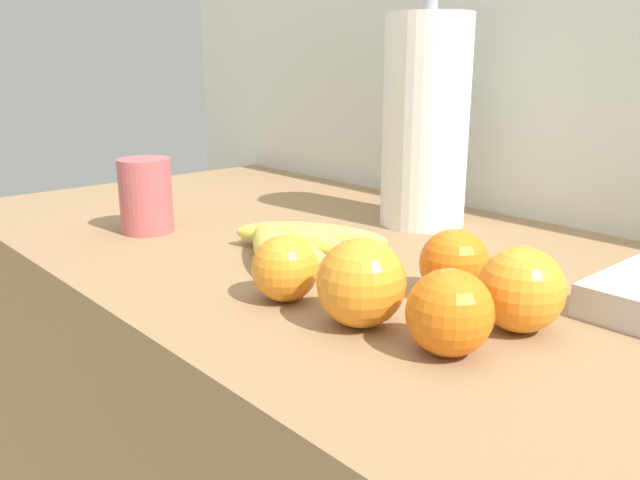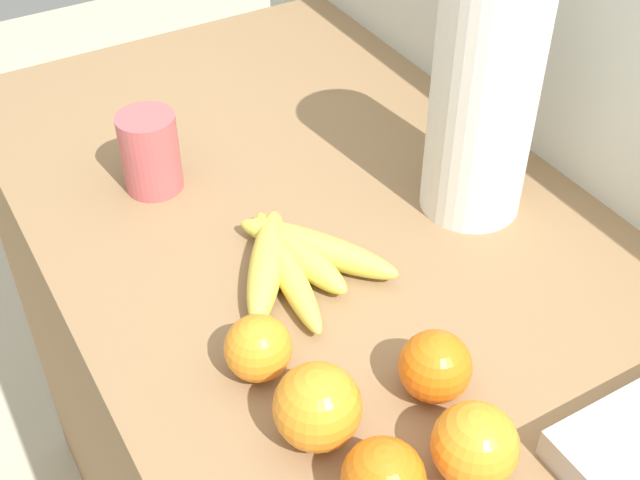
{
  "view_description": "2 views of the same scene",
  "coord_description": "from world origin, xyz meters",
  "px_view_note": "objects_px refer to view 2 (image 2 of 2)",
  "views": [
    {
      "loc": [
        0.33,
        -0.56,
        1.12
      ],
      "look_at": [
        -0.19,
        -0.09,
        0.92
      ],
      "focal_mm": 36.4,
      "sensor_mm": 36.0,
      "label": 1
    },
    {
      "loc": [
        0.36,
        -0.4,
        1.53
      ],
      "look_at": [
        -0.21,
        -0.07,
        0.97
      ],
      "focal_mm": 47.4,
      "sensor_mm": 36.0,
      "label": 2
    }
  ],
  "objects_px": {
    "orange_right": "(383,479)",
    "orange_back_right": "(475,445)",
    "orange_back_left": "(435,367)",
    "orange_front": "(317,407)",
    "orange_far_right": "(258,348)",
    "mug": "(150,152)",
    "banana_bunch": "(292,258)",
    "paper_towel_roll": "(483,99)"
  },
  "relations": [
    {
      "from": "orange_right",
      "to": "orange_back_right",
      "type": "relative_size",
      "value": 0.94
    },
    {
      "from": "orange_back_left",
      "to": "orange_right",
      "type": "xyz_separation_m",
      "value": [
        0.08,
        -0.11,
        0.0
      ]
    },
    {
      "from": "orange_front",
      "to": "orange_far_right",
      "type": "bearing_deg",
      "value": -173.19
    },
    {
      "from": "orange_far_right",
      "to": "mug",
      "type": "height_order",
      "value": "mug"
    },
    {
      "from": "banana_bunch",
      "to": "orange_right",
      "type": "xyz_separation_m",
      "value": [
        0.3,
        -0.08,
        0.02
      ]
    },
    {
      "from": "orange_right",
      "to": "orange_front",
      "type": "relative_size",
      "value": 0.89
    },
    {
      "from": "orange_right",
      "to": "orange_front",
      "type": "distance_m",
      "value": 0.09
    },
    {
      "from": "banana_bunch",
      "to": "orange_far_right",
      "type": "bearing_deg",
      "value": -41.32
    },
    {
      "from": "orange_back_left",
      "to": "mug",
      "type": "xyz_separation_m",
      "value": [
        -0.45,
        -0.11,
        0.02
      ]
    },
    {
      "from": "orange_back_right",
      "to": "paper_towel_roll",
      "type": "relative_size",
      "value": 0.24
    },
    {
      "from": "orange_front",
      "to": "mug",
      "type": "relative_size",
      "value": 0.79
    },
    {
      "from": "banana_bunch",
      "to": "orange_front",
      "type": "distance_m",
      "value": 0.23
    },
    {
      "from": "orange_front",
      "to": "orange_back_right",
      "type": "bearing_deg",
      "value": 43.62
    },
    {
      "from": "orange_back_right",
      "to": "orange_front",
      "type": "height_order",
      "value": "orange_front"
    },
    {
      "from": "orange_back_left",
      "to": "orange_far_right",
      "type": "distance_m",
      "value": 0.17
    },
    {
      "from": "banana_bunch",
      "to": "mug",
      "type": "xyz_separation_m",
      "value": [
        -0.23,
        -0.08,
        0.03
      ]
    },
    {
      "from": "orange_back_left",
      "to": "mug",
      "type": "bearing_deg",
      "value": -166.3
    },
    {
      "from": "banana_bunch",
      "to": "orange_back_left",
      "type": "bearing_deg",
      "value": 8.81
    },
    {
      "from": "orange_back_left",
      "to": "orange_back_right",
      "type": "bearing_deg",
      "value": -15.27
    },
    {
      "from": "banana_bunch",
      "to": "paper_towel_roll",
      "type": "relative_size",
      "value": 0.65
    },
    {
      "from": "orange_front",
      "to": "mug",
      "type": "distance_m",
      "value": 0.44
    },
    {
      "from": "orange_right",
      "to": "paper_towel_roll",
      "type": "height_order",
      "value": "paper_towel_roll"
    },
    {
      "from": "orange_right",
      "to": "paper_towel_roll",
      "type": "bearing_deg",
      "value": 132.5
    },
    {
      "from": "orange_back_left",
      "to": "orange_front",
      "type": "bearing_deg",
      "value": -95.17
    },
    {
      "from": "orange_right",
      "to": "banana_bunch",
      "type": "bearing_deg",
      "value": 165.56
    },
    {
      "from": "paper_towel_roll",
      "to": "mug",
      "type": "xyz_separation_m",
      "value": [
        -0.23,
        -0.33,
        -0.1
      ]
    },
    {
      "from": "orange_far_right",
      "to": "mug",
      "type": "distance_m",
      "value": 0.34
    },
    {
      "from": "orange_back_left",
      "to": "mug",
      "type": "height_order",
      "value": "mug"
    },
    {
      "from": "orange_front",
      "to": "mug",
      "type": "height_order",
      "value": "mug"
    },
    {
      "from": "orange_back_left",
      "to": "orange_far_right",
      "type": "bearing_deg",
      "value": -128.49
    },
    {
      "from": "orange_back_left",
      "to": "orange_front",
      "type": "relative_size",
      "value": 0.87
    },
    {
      "from": "orange_right",
      "to": "orange_back_left",
      "type": "bearing_deg",
      "value": 125.42
    },
    {
      "from": "orange_far_right",
      "to": "orange_front",
      "type": "distance_m",
      "value": 0.1
    },
    {
      "from": "orange_back_left",
      "to": "orange_front",
      "type": "height_order",
      "value": "orange_front"
    },
    {
      "from": "orange_back_right",
      "to": "paper_towel_roll",
      "type": "height_order",
      "value": "paper_towel_roll"
    },
    {
      "from": "orange_back_left",
      "to": "orange_back_right",
      "type": "distance_m",
      "value": 0.1
    },
    {
      "from": "banana_bunch",
      "to": "orange_front",
      "type": "relative_size",
      "value": 2.58
    },
    {
      "from": "orange_back_left",
      "to": "paper_towel_roll",
      "type": "bearing_deg",
      "value": 135.65
    },
    {
      "from": "paper_towel_roll",
      "to": "orange_back_left",
      "type": "bearing_deg",
      "value": -44.35
    },
    {
      "from": "banana_bunch",
      "to": "paper_towel_roll",
      "type": "height_order",
      "value": "paper_towel_roll"
    },
    {
      "from": "banana_bunch",
      "to": "orange_right",
      "type": "distance_m",
      "value": 0.31
    },
    {
      "from": "orange_back_right",
      "to": "orange_front",
      "type": "distance_m",
      "value": 0.14
    }
  ]
}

